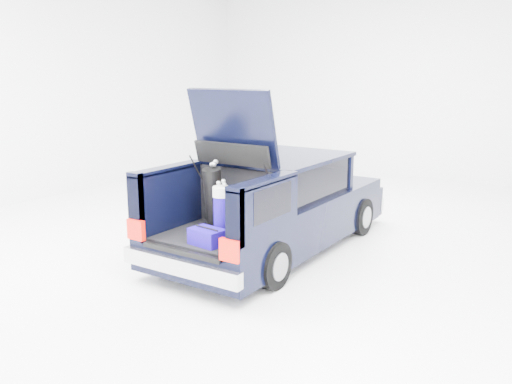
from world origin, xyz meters
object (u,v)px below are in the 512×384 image
Objects in this scene: black_golf_bag at (214,198)px; blue_duffel at (207,237)px; red_suitcase at (252,213)px; car at (278,205)px; blue_golf_bag at (222,213)px.

black_golf_bag is 2.04× the size of blue_duffel.
red_suitcase reaches higher than blue_duffel.
car is at bearing 114.10° from red_suitcase.
black_golf_bag reaches higher than blue_golf_bag.
blue_golf_bag is (0.42, -0.38, -0.07)m from black_golf_bag.
car is 10.14× the size of blue_duffel.
black_golf_bag is 0.81m from blue_duffel.
car is 8.37× the size of red_suitcase.
blue_duffel is at bearing -85.09° from car.
blue_duffel is (0.17, -1.95, 0.03)m from car.
car is 1.25m from red_suitcase.
car is 5.95× the size of blue_golf_bag.
red_suitcase is 0.79m from blue_duffel.
black_golf_bag is at bearing 128.19° from blue_duffel.
black_golf_bag is (-0.54, -0.12, 0.16)m from red_suitcase.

